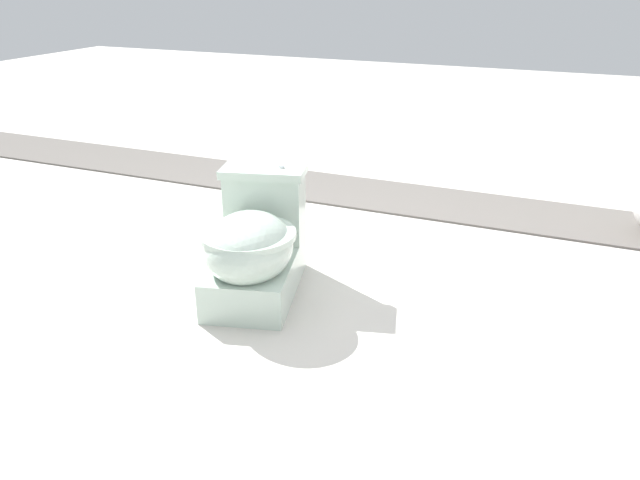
# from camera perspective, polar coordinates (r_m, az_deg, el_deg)

# --- Properties ---
(ground_plane) EXTENTS (14.00, 14.00, 0.00)m
(ground_plane) POSITION_cam_1_polar(r_m,az_deg,el_deg) (2.94, -5.70, -2.84)
(ground_plane) COLOR beige
(gravel_strip) EXTENTS (0.56, 8.00, 0.01)m
(gravel_strip) POSITION_cam_1_polar(r_m,az_deg,el_deg) (3.83, 9.67, 3.50)
(gravel_strip) COLOR #605B56
(gravel_strip) RESTS_ON ground
(toilet) EXTENTS (0.70, 0.52, 0.52)m
(toilet) POSITION_cam_1_polar(r_m,az_deg,el_deg) (2.65, -5.99, -0.60)
(toilet) COLOR #B2C6B7
(toilet) RESTS_ON ground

